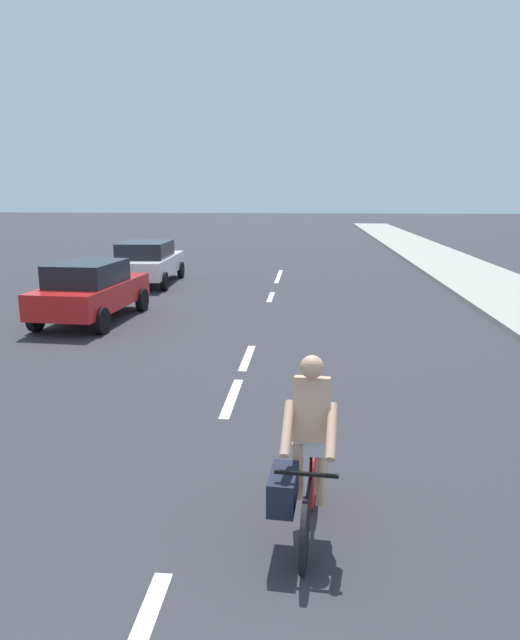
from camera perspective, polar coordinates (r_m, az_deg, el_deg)
The scene contains 10 objects.
ground_plane at distance 21.28m, azimuth 1.71°, elevation 3.91°, with size 160.00×160.00×0.00m, color #2D2D33.
sidewalk_strip at distance 24.14m, azimuth 20.93°, elevation 4.29°, with size 3.60×80.00×0.14m, color #9E998E.
lane_stripe_2 at distance 9.23m, azimuth -2.90°, elevation -7.92°, with size 0.16×1.80×0.01m, color white.
lane_stripe_3 at distance 11.40m, azimuth -1.31°, elevation -3.86°, with size 0.16×1.80×0.01m, color white.
lane_stripe_4 at distance 18.12m, azimuth 1.11°, elevation 2.38°, with size 0.16×1.80×0.01m, color white.
lane_stripe_5 at distance 21.89m, azimuth 1.80°, elevation 4.17°, with size 0.16×1.80×0.01m, color white.
lane_stripe_6 at distance 23.72m, azimuth 2.06°, elevation 4.83°, with size 0.16×1.80×0.01m, color white.
cyclist at distance 5.44m, azimuth 4.57°, elevation -13.83°, with size 0.63×1.71×1.82m.
parked_car_red at distance 15.20m, azimuth -16.90°, elevation 3.01°, with size 2.07×4.12×1.57m.
parked_car_white at distance 21.17m, azimuth -11.46°, elevation 5.91°, with size 2.21×4.56×1.57m.
Camera 1 is at (1.22, -1.00, 3.26)m, focal length 31.29 mm.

